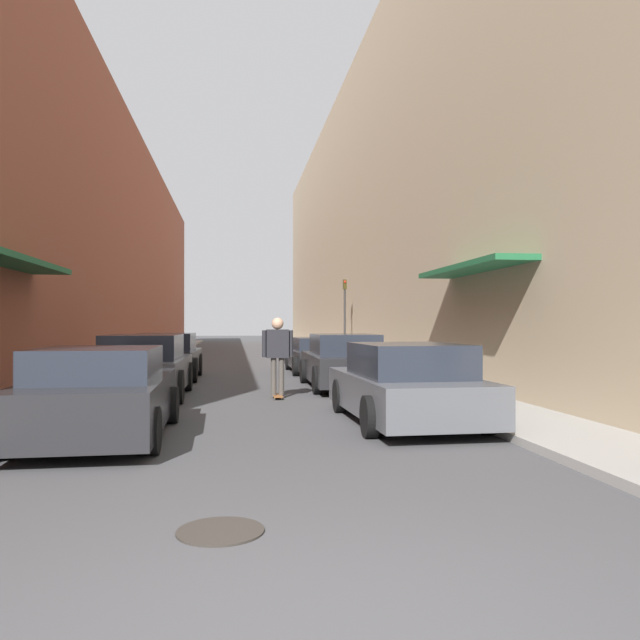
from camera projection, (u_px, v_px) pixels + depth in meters
ground at (245, 364)px, 25.95m from camera, size 126.23×126.23×0.00m
curb_strip_left at (156, 356)px, 31.05m from camera, size 1.80×57.38×0.12m
curb_strip_right at (327, 355)px, 32.22m from camera, size 1.80×57.38×0.12m
building_row_left at (96, 242)px, 30.69m from camera, size 4.90×57.38×11.39m
building_row_right at (382, 219)px, 32.66m from camera, size 4.90×57.38×14.34m
parked_car_left_0 at (100, 395)px, 8.98m from camera, size 1.96×4.16×1.32m
parked_car_left_1 at (144, 367)px, 14.00m from camera, size 1.92×4.21×1.42m
parked_car_left_2 at (167, 357)px, 18.69m from camera, size 1.92×4.03×1.38m
parked_car_right_0 at (406, 385)px, 10.43m from camera, size 1.98×4.31×1.33m
parked_car_right_1 at (343, 362)px, 16.14m from camera, size 1.90×4.58×1.40m
parked_car_right_2 at (316, 355)px, 21.26m from camera, size 1.85×4.49×1.20m
skateboarder at (278, 349)px, 13.89m from camera, size 0.69×0.78×1.80m
manhole_cover at (220, 531)px, 4.95m from camera, size 0.70×0.70×0.02m
traffic_light at (345, 309)px, 28.77m from camera, size 0.16×0.22×3.60m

